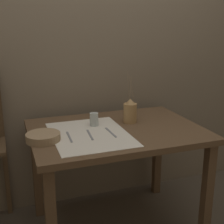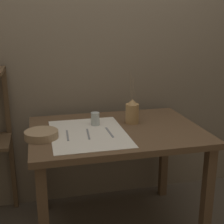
# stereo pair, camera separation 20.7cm
# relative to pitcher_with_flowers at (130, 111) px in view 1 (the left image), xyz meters

# --- Properties ---
(stone_wall_back) EXTENTS (7.00, 0.06, 2.40)m
(stone_wall_back) POSITION_rel_pitcher_with_flowers_xyz_m (-0.14, 0.43, 0.34)
(stone_wall_back) COLOR #7A6B56
(stone_wall_back) RESTS_ON ground_plane
(wooden_table) EXTENTS (1.15, 0.84, 0.78)m
(wooden_table) POSITION_rel_pitcher_with_flowers_xyz_m (-0.14, -0.09, -0.19)
(wooden_table) COLOR brown
(wooden_table) RESTS_ON ground_plane
(linen_cloth) EXTENTS (0.48, 0.62, 0.00)m
(linen_cloth) POSITION_rel_pitcher_with_flowers_xyz_m (-0.34, -0.14, -0.08)
(linen_cloth) COLOR silver
(linen_cloth) RESTS_ON wooden_table
(pitcher_with_flowers) EXTENTS (0.09, 0.09, 0.37)m
(pitcher_with_flowers) POSITION_rel_pitcher_with_flowers_xyz_m (0.00, 0.00, 0.00)
(pitcher_with_flowers) COLOR #A87F4C
(pitcher_with_flowers) RESTS_ON wooden_table
(wooden_bowl) EXTENTS (0.21, 0.21, 0.05)m
(wooden_bowl) POSITION_rel_pitcher_with_flowers_xyz_m (-0.64, -0.16, -0.06)
(wooden_bowl) COLOR #9E7F5B
(wooden_bowl) RESTS_ON wooden_table
(glass_tumbler_near) EXTENTS (0.06, 0.06, 0.09)m
(glass_tumbler_near) POSITION_rel_pitcher_with_flowers_xyz_m (-0.27, 0.01, -0.03)
(glass_tumbler_near) COLOR #B7C1BC
(glass_tumbler_near) RESTS_ON wooden_table
(knife_center) EXTENTS (0.02, 0.19, 0.00)m
(knife_center) POSITION_rel_pitcher_with_flowers_xyz_m (-0.48, -0.16, -0.08)
(knife_center) COLOR gray
(knife_center) RESTS_ON wooden_table
(fork_outer) EXTENTS (0.03, 0.19, 0.00)m
(fork_outer) POSITION_rel_pitcher_with_flowers_xyz_m (-0.35, -0.16, -0.08)
(fork_outer) COLOR gray
(fork_outer) RESTS_ON wooden_table
(fork_inner) EXTENTS (0.02, 0.19, 0.00)m
(fork_inner) POSITION_rel_pitcher_with_flowers_xyz_m (-0.21, -0.17, -0.08)
(fork_inner) COLOR gray
(fork_inner) RESTS_ON wooden_table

